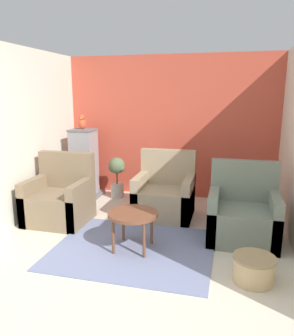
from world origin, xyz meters
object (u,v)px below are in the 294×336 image
(armchair_left, at_px, (60,200))
(parrot, at_px, (82,122))
(coffee_table, at_px, (133,217))
(armchair_middle, at_px, (165,196))
(armchair_right, at_px, (243,216))
(birdcage, at_px, (84,165))
(wicker_basket, at_px, (254,268))
(potted_plant, at_px, (117,173))

(armchair_left, bearing_deg, parrot, 97.15)
(coffee_table, xyz_separation_m, armchair_middle, (0.15, 1.20, -0.10))
(coffee_table, bearing_deg, armchair_right, 25.57)
(coffee_table, distance_m, birdcage, 2.33)
(armchair_right, distance_m, wicker_basket, 1.01)
(armchair_middle, bearing_deg, armchair_left, -158.01)
(parrot, bearing_deg, potted_plant, 9.51)
(birdcage, height_order, potted_plant, birdcage)
(wicker_basket, bearing_deg, armchair_middle, 128.14)
(armchair_left, bearing_deg, coffee_table, -24.84)
(birdcage, xyz_separation_m, parrot, (0.00, 0.00, 0.77))
(armchair_left, relative_size, potted_plant, 1.36)
(parrot, height_order, potted_plant, parrot)
(birdcage, bearing_deg, potted_plant, 9.71)
(birdcage, xyz_separation_m, potted_plant, (0.59, 0.10, -0.15))
(birdcage, bearing_deg, armchair_middle, -20.74)
(armchair_left, xyz_separation_m, armchair_middle, (1.46, 0.59, 0.00))
(birdcage, height_order, parrot, parrot)
(armchair_left, distance_m, potted_plant, 1.38)
(armchair_right, relative_size, birdcage, 0.81)
(armchair_middle, relative_size, wicker_basket, 2.34)
(armchair_middle, xyz_separation_m, parrot, (-1.61, 0.61, 1.04))
(wicker_basket, bearing_deg, potted_plant, 134.73)
(armchair_middle, height_order, parrot, parrot)
(armchair_right, distance_m, potted_plant, 2.53)
(armchair_left, height_order, potted_plant, armchair_left)
(coffee_table, height_order, wicker_basket, coffee_table)
(parrot, relative_size, wicker_basket, 0.60)
(coffee_table, height_order, armchair_right, armchair_right)
(armchair_right, bearing_deg, birdcage, 156.64)
(potted_plant, bearing_deg, birdcage, -170.29)
(parrot, xyz_separation_m, potted_plant, (0.59, 0.10, -0.91))
(armchair_left, height_order, wicker_basket, armchair_left)
(birdcage, bearing_deg, armchair_right, -23.36)
(armchair_right, relative_size, wicker_basket, 2.34)
(coffee_table, height_order, armchair_middle, armchair_middle)
(parrot, relative_size, potted_plant, 0.35)
(parrot, distance_m, wicker_basket, 3.79)
(coffee_table, relative_size, armchair_left, 0.60)
(armchair_right, height_order, armchair_middle, same)
(parrot, bearing_deg, armchair_middle, -20.81)
(armchair_right, height_order, parrot, parrot)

